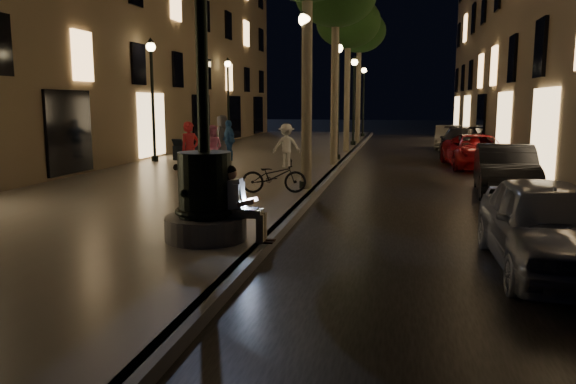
% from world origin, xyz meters
% --- Properties ---
extents(ground, '(120.00, 120.00, 0.00)m').
position_xyz_m(ground, '(0.00, 15.00, 0.00)').
color(ground, black).
rests_on(ground, ground).
extents(cobble_lane, '(6.00, 45.00, 0.02)m').
position_xyz_m(cobble_lane, '(3.00, 15.00, 0.01)').
color(cobble_lane, black).
rests_on(cobble_lane, ground).
extents(promenade, '(8.00, 45.00, 0.20)m').
position_xyz_m(promenade, '(-4.00, 15.00, 0.10)').
color(promenade, slate).
rests_on(promenade, ground).
extents(curb_strip, '(0.25, 45.00, 0.20)m').
position_xyz_m(curb_strip, '(0.00, 15.00, 0.10)').
color(curb_strip, '#59595B').
rests_on(curb_strip, ground).
extents(fountain_lamppost, '(1.40, 1.40, 5.21)m').
position_xyz_m(fountain_lamppost, '(-1.00, 2.00, 1.21)').
color(fountain_lamppost, '#59595B').
rests_on(fountain_lamppost, promenade).
extents(seated_man_laptop, '(0.91, 0.31, 1.28)m').
position_xyz_m(seated_man_laptop, '(-0.39, 2.00, 0.89)').
color(seated_man_laptop, tan).
rests_on(seated_man_laptop, promenade).
extents(tree_third, '(3.00, 3.00, 7.20)m').
position_xyz_m(tree_third, '(-0.30, 20.00, 6.14)').
color(tree_third, '#6B604C').
rests_on(tree_third, promenade).
extents(tree_far, '(3.00, 3.00, 7.50)m').
position_xyz_m(tree_far, '(-0.22, 26.00, 6.43)').
color(tree_far, '#6B604C').
rests_on(tree_far, promenade).
extents(lamp_curb_a, '(0.36, 0.36, 4.81)m').
position_xyz_m(lamp_curb_a, '(-0.30, 8.00, 3.24)').
color(lamp_curb_a, black).
rests_on(lamp_curb_a, promenade).
extents(lamp_curb_b, '(0.36, 0.36, 4.81)m').
position_xyz_m(lamp_curb_b, '(-0.30, 16.00, 3.24)').
color(lamp_curb_b, black).
rests_on(lamp_curb_b, promenade).
extents(lamp_curb_c, '(0.36, 0.36, 4.81)m').
position_xyz_m(lamp_curb_c, '(-0.30, 24.00, 3.24)').
color(lamp_curb_c, black).
rests_on(lamp_curb_c, promenade).
extents(lamp_curb_d, '(0.36, 0.36, 4.81)m').
position_xyz_m(lamp_curb_d, '(-0.30, 32.00, 3.24)').
color(lamp_curb_d, black).
rests_on(lamp_curb_d, promenade).
extents(lamp_left_b, '(0.36, 0.36, 4.81)m').
position_xyz_m(lamp_left_b, '(-7.40, 14.00, 3.24)').
color(lamp_left_b, black).
rests_on(lamp_left_b, promenade).
extents(lamp_left_c, '(0.36, 0.36, 4.81)m').
position_xyz_m(lamp_left_c, '(-7.40, 24.00, 3.24)').
color(lamp_left_c, black).
rests_on(lamp_left_c, promenade).
extents(stroller, '(0.78, 1.16, 1.20)m').
position_xyz_m(stroller, '(-5.02, 11.35, 0.80)').
color(stroller, black).
rests_on(stroller, promenade).
extents(car_front, '(1.69, 4.12, 1.40)m').
position_xyz_m(car_front, '(4.44, 1.89, 0.70)').
color(car_front, '#A6A8AD').
rests_on(car_front, ground).
extents(car_second, '(1.77, 4.28, 1.38)m').
position_xyz_m(car_second, '(5.07, 9.14, 0.69)').
color(car_second, black).
rests_on(car_second, ground).
extents(car_third, '(2.50, 4.79, 1.29)m').
position_xyz_m(car_third, '(5.14, 15.69, 0.64)').
color(car_third, maroon).
rests_on(car_third, ground).
extents(car_rear, '(2.33, 4.91, 1.38)m').
position_xyz_m(car_rear, '(5.01, 19.91, 0.69)').
color(car_rear, '#2A2A2E').
rests_on(car_rear, ground).
extents(car_fifth, '(1.68, 4.01, 1.29)m').
position_xyz_m(car_fifth, '(4.79, 24.50, 0.64)').
color(car_fifth, '#9E9F99').
rests_on(car_fifth, ground).
extents(pedestrian_red, '(0.72, 0.76, 1.74)m').
position_xyz_m(pedestrian_red, '(-4.05, 9.24, 1.07)').
color(pedestrian_red, red).
rests_on(pedestrian_red, promenade).
extents(pedestrian_pink, '(0.76, 0.59, 1.55)m').
position_xyz_m(pedestrian_pink, '(-4.10, 11.43, 0.97)').
color(pedestrian_pink, pink).
rests_on(pedestrian_pink, promenade).
extents(pedestrian_white, '(1.14, 0.86, 1.56)m').
position_xyz_m(pedestrian_white, '(-1.80, 12.94, 0.98)').
color(pedestrian_white, silver).
rests_on(pedestrian_white, promenade).
extents(pedestrian_blue, '(0.94, 0.96, 1.62)m').
position_xyz_m(pedestrian_blue, '(-4.53, 14.74, 1.01)').
color(pedestrian_blue, '#275390').
rests_on(pedestrian_blue, promenade).
extents(pedestrian_dark, '(0.65, 0.93, 1.79)m').
position_xyz_m(pedestrian_dark, '(-5.12, 15.73, 1.10)').
color(pedestrian_dark, '#39383E').
rests_on(pedestrian_dark, promenade).
extents(bicycle, '(1.75, 0.95, 0.87)m').
position_xyz_m(bicycle, '(-0.95, 7.09, 0.64)').
color(bicycle, black).
rests_on(bicycle, promenade).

